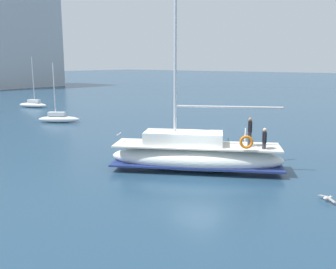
% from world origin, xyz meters
% --- Properties ---
extents(ground_plane, '(400.00, 400.00, 0.00)m').
position_xyz_m(ground_plane, '(0.00, 0.00, 0.00)').
color(ground_plane, navy).
extents(main_sailboat, '(6.87, 9.52, 12.20)m').
position_xyz_m(main_sailboat, '(0.70, 0.73, 0.90)').
color(main_sailboat, white).
rests_on(main_sailboat, ground).
extents(moored_catamaran, '(2.45, 4.15, 6.59)m').
position_xyz_m(moored_catamaran, '(11.59, 34.04, 0.48)').
color(moored_catamaran, white).
rests_on(moored_catamaran, ground).
extents(moored_cutter_left, '(3.22, 3.92, 5.89)m').
position_xyz_m(moored_cutter_left, '(6.11, 20.82, 0.47)').
color(moored_cutter_left, white).
rests_on(moored_cutter_left, ground).
extents(seagull, '(0.66, 0.88, 0.17)m').
position_xyz_m(seagull, '(0.23, -6.53, 0.19)').
color(seagull, silver).
rests_on(seagull, ground).
extents(mooring_buoy, '(0.63, 0.63, 0.91)m').
position_xyz_m(mooring_buoy, '(6.37, 1.79, 0.19)').
color(mooring_buoy, silver).
rests_on(mooring_buoy, ground).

